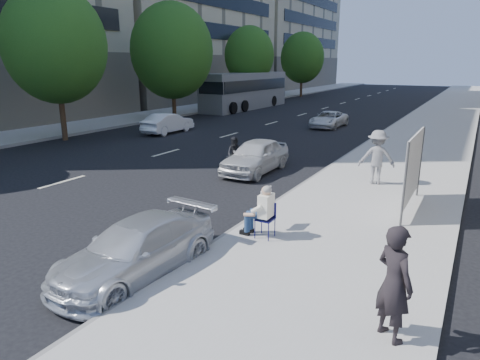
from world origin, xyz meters
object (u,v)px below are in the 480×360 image
Objects in this scene: motorcycle at (235,157)px; pedestrian_woman at (394,283)px; jogger at (377,157)px; bus at (246,91)px; seated_protester at (262,208)px; protest_banner at (413,167)px; white_sedan_mid at (168,123)px; white_sedan_far at (329,119)px; parked_sedan at (136,249)px; white_sedan_near at (256,156)px.

pedestrian_woman is at bearing -49.39° from motorcycle.
bus is at bearing -67.51° from jogger.
motorcycle is at bearing 125.17° from seated_protester.
seated_protester is at bearing 61.65° from jogger.
protest_banner is at bearing 53.81° from seated_protester.
white_sedan_mid is (-15.37, 8.27, -0.79)m from protest_banner.
jogger is at bearing 3.71° from motorcycle.
pedestrian_woman is (2.13, -8.74, -0.02)m from jogger.
bus is at bearing -21.21° from pedestrian_woman.
seated_protester is 0.71× the size of pedestrian_woman.
white_sedan_mid is at bearing -136.66° from white_sedan_far.
parked_sedan is 1.02× the size of white_sedan_far.
jogger is 4.69m from white_sedan_near.
parked_sedan is (-1.50, -2.74, -0.31)m from seated_protester.
bus is (-15.30, 27.30, 0.76)m from seated_protester.
pedestrian_woman is 5.03m from parked_sedan.
pedestrian_woman is at bearing 137.88° from white_sedan_mid.
motorcycle is at bearing 110.32° from parked_sedan.
white_sedan_far is at bearing 90.98° from motorcycle.
pedestrian_woman reaches higher than white_sedan_near.
seated_protester is 0.43× the size of protest_banner.
white_sedan_near is at bearing 118.49° from seated_protester.
protest_banner is 0.25× the size of bus.
seated_protester is 0.70× the size of jogger.
pedestrian_woman is 0.47× the size of parked_sedan.
motorcycle is at bearing -10.43° from jogger.
motorcycle is (-3.98, 5.65, -0.24)m from seated_protester.
jogger is 14.49m from white_sedan_far.
white_sedan_near is at bearing 30.41° from motorcycle.
seated_protester is 6.30m from jogger.
white_sedan_near is (-3.30, 6.07, -0.22)m from seated_protester.
seated_protester reaches higher than white_sedan_far.
seated_protester is at bearing -59.31° from bus.
white_sedan_near is 1.01× the size of white_sedan_far.
parked_sedan is (-5.00, -0.14, -0.51)m from pedestrian_woman.
motorcycle reaches higher than white_sedan_far.
bus reaches higher than seated_protester.
bus reaches higher than pedestrian_woman.
white_sedan_far is (-5.97, 13.20, -0.56)m from jogger.
white_sedan_mid is 0.98× the size of white_sedan_far.
motorcycle reaches higher than white_sedan_mid.
pedestrian_woman is 0.90× the size of motorcycle.
protest_banner is at bearing -63.21° from white_sedan_far.
jogger is 26.94m from bus.
white_sedan_far is 13.71m from motorcycle.
motorcycle is at bearing 165.40° from protest_banner.
white_sedan_mid is (-16.04, 14.74, -0.45)m from pedestrian_woman.
seated_protester reaches higher than parked_sedan.
protest_banner is (2.83, 3.87, 0.53)m from seated_protester.
protest_banner is 7.95m from parked_sedan.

